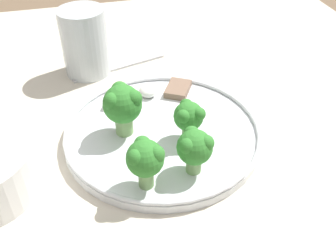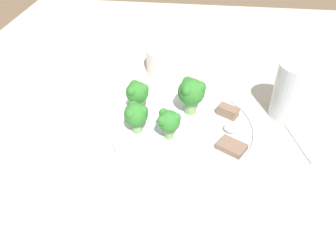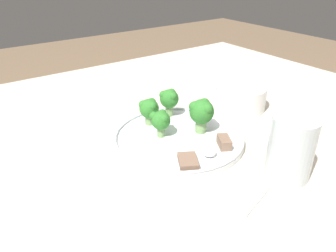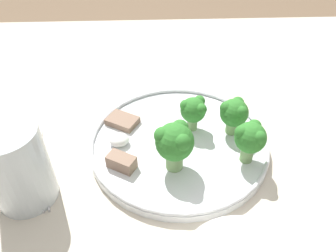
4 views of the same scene
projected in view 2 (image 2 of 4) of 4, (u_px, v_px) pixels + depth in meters
table at (171, 131)px, 0.75m from camera, size 1.10×1.18×0.70m
dinner_plate at (183, 129)px, 0.61m from camera, size 0.27×0.27×0.02m
fork at (292, 131)px, 0.62m from camera, size 0.07×0.17×0.00m
cream_bowl at (173, 60)px, 0.78m from camera, size 0.13×0.13×0.06m
drinking_glass at (293, 94)px, 0.63m from camera, size 0.08×0.08×0.11m
broccoli_floret_near_rim_left at (169, 121)px, 0.57m from camera, size 0.04×0.04×0.06m
broccoli_floret_center_left at (191, 92)px, 0.62m from camera, size 0.05×0.05×0.07m
broccoli_floret_back_left at (137, 93)px, 0.63m from camera, size 0.04×0.04×0.06m
broccoli_floret_front_left at (136, 114)px, 0.58m from camera, size 0.04×0.04×0.06m
meat_slice_front_slice at (228, 111)px, 0.63m from camera, size 0.04×0.04×0.02m
meat_slice_middle_slice at (231, 147)px, 0.56m from camera, size 0.06×0.05×0.01m
sauce_dollop at (232, 128)px, 0.60m from camera, size 0.03×0.03×0.02m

